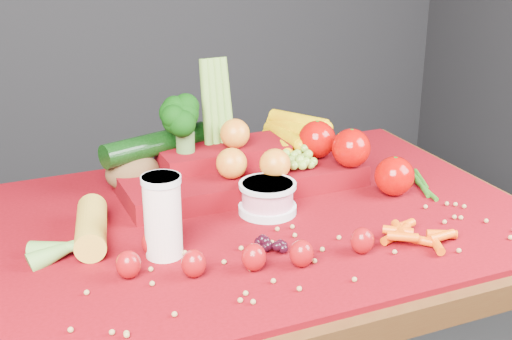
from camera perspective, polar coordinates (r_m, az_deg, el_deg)
name	(u,v)px	position (r m, az deg, el deg)	size (l,w,h in m)	color
table	(260,262)	(1.47, 0.32, -7.38)	(1.10, 0.80, 0.75)	#3A1C0D
red_cloth	(260,217)	(1.42, 0.32, -3.80)	(1.05, 0.75, 0.01)	#68030C
milk_glass	(163,214)	(1.24, -7.48, -3.48)	(0.07, 0.07, 0.15)	silver
yogurt_bowl	(268,197)	(1.41, 0.93, -2.15)	(0.12, 0.12, 0.06)	silver
strawberry_scatter	(233,252)	(1.22, -1.83, -6.58)	(0.44, 0.18, 0.05)	maroon
dark_grape_cluster	(276,243)	(1.28, 1.58, -5.89)	(0.06, 0.05, 0.03)	black
soybean_scatter	(306,256)	(1.26, 4.05, -6.90)	(0.84, 0.24, 0.01)	#A07D45
corn_ear	(75,241)	(1.30, -14.26, -5.52)	(0.22, 0.25, 0.06)	gold
potato	(133,172)	(1.54, -9.83, -0.19)	(0.12, 0.09, 0.08)	#4E371F
baby_carrot_pile	(419,234)	(1.34, 12.92, -5.04)	(0.17, 0.17, 0.03)	#E04D07
green_bean_pile	(423,185)	(1.59, 13.20, -1.14)	(0.14, 0.12, 0.01)	#226016
produce_mound	(252,159)	(1.54, -0.32, 0.89)	(0.61, 0.36, 0.27)	#68030C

